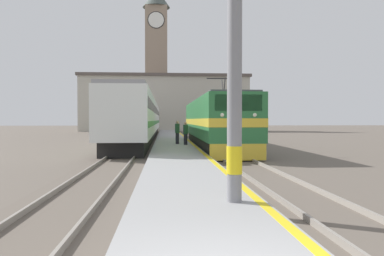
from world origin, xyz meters
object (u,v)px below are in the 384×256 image
object	(u,v)px
clock_tower	(156,55)
person_on_platform	(186,133)
locomotive_train	(213,123)
second_waiting_passenger	(177,132)
catenary_mast	(237,30)
passenger_train	(143,118)

from	to	relation	value
clock_tower	person_on_platform	bearing A→B (deg)	-86.42
locomotive_train	second_waiting_passenger	xyz separation A→B (m)	(-2.63, 0.16, -0.66)
locomotive_train	clock_tower	distance (m)	49.50
catenary_mast	person_on_platform	world-z (taller)	catenary_mast
locomotive_train	passenger_train	distance (m)	14.33
catenary_mast	second_waiting_passenger	world-z (taller)	catenary_mast
person_on_platform	clock_tower	world-z (taller)	clock_tower
person_on_platform	locomotive_train	bearing A→B (deg)	23.82
second_waiting_passenger	clock_tower	bearing A→B (deg)	93.01
locomotive_train	person_on_platform	distance (m)	2.39
locomotive_train	catenary_mast	bearing A→B (deg)	-96.02
catenary_mast	clock_tower	xyz separation A→B (m)	(-3.10, 66.62, 10.92)
catenary_mast	second_waiting_passenger	size ratio (longest dim) A/B	4.47
second_waiting_passenger	clock_tower	xyz separation A→B (m)	(-2.49, 47.31, 13.71)
person_on_platform	second_waiting_passenger	xyz separation A→B (m)	(-0.54, 1.08, 0.04)
person_on_platform	passenger_train	bearing A→B (deg)	105.15
second_waiting_passenger	clock_tower	distance (m)	49.32
passenger_train	second_waiting_passenger	xyz separation A→B (m)	(3.24, -12.91, -1.01)
passenger_train	second_waiting_passenger	size ratio (longest dim) A/B	25.08
person_on_platform	clock_tower	distance (m)	50.41
clock_tower	passenger_train	bearing A→B (deg)	-91.26
locomotive_train	passenger_train	world-z (taller)	locomotive_train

